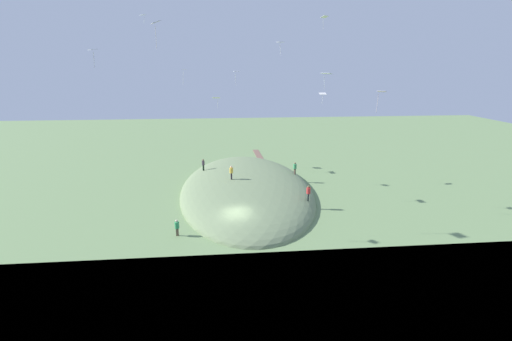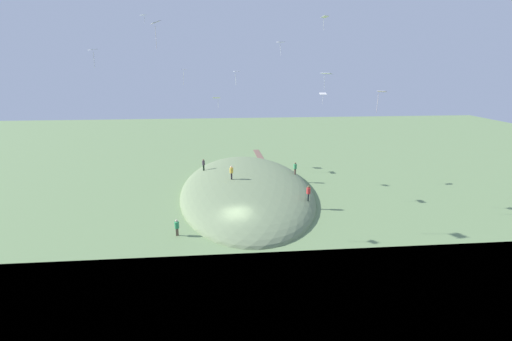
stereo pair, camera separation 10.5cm
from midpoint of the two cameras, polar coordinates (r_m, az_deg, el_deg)
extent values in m
plane|color=#6C8A56|center=(36.18, -3.09, -8.92)|extent=(160.00, 160.00, 0.00)
ellipsoid|color=#6F835A|center=(46.57, -1.48, -3.10)|extent=(31.90, 16.54, 4.25)
cube|color=brown|center=(63.92, 0.63, 2.21)|extent=(11.06, 1.45, 0.04)
cube|color=black|center=(44.06, -3.81, -0.89)|extent=(0.26, 0.19, 0.81)
cylinder|color=gold|center=(43.85, -3.82, 0.02)|extent=(0.53, 0.53, 0.64)
sphere|color=beige|center=(43.73, -3.84, 0.58)|extent=(0.24, 0.24, 0.24)
cube|color=brown|center=(35.09, -12.22, -9.41)|extent=(0.14, 0.24, 0.77)
cylinder|color=#2F9055|center=(34.80, -12.29, -8.38)|extent=(0.45, 0.45, 0.61)
sphere|color=beige|center=(34.63, -12.33, -7.74)|extent=(0.23, 0.23, 0.23)
cube|color=black|center=(40.49, 8.30, -4.18)|extent=(0.27, 0.19, 0.85)
cylinder|color=red|center=(40.23, 8.35, -3.17)|extent=(0.54, 0.54, 0.67)
sphere|color=brown|center=(40.08, 8.37, -2.54)|extent=(0.25, 0.25, 0.25)
cube|color=#40352B|center=(49.52, 6.22, -0.16)|extent=(0.28, 0.24, 0.80)
cylinder|color=#3C9658|center=(49.32, 6.24, 0.65)|extent=(0.62, 0.62, 0.64)
sphere|color=brown|center=(49.21, 6.26, 1.14)|extent=(0.24, 0.24, 0.24)
cube|color=black|center=(50.53, -8.18, 0.43)|extent=(0.22, 0.22, 0.77)
cylinder|color=#413640|center=(50.35, -8.21, 1.19)|extent=(0.52, 0.52, 0.61)
sphere|color=brown|center=(50.25, -8.23, 1.65)|extent=(0.23, 0.23, 0.23)
cube|color=white|center=(38.69, 11.13, 14.76)|extent=(1.28, 1.27, 0.13)
cylinder|color=white|center=(38.50, 10.79, 13.45)|extent=(0.04, 0.14, 1.24)
cube|color=white|center=(51.18, -17.27, 22.35)|extent=(0.97, 0.99, 0.09)
cylinder|color=white|center=(51.17, -17.11, 21.67)|extent=(0.15, 0.15, 0.81)
cube|color=white|center=(34.69, -24.28, 16.97)|extent=(0.96, 0.91, 0.10)
cylinder|color=white|center=(34.60, -24.07, 15.60)|extent=(0.04, 0.09, 1.29)
cube|color=white|center=(40.22, 3.98, 19.53)|extent=(0.80, 0.92, 0.03)
cylinder|color=white|center=(40.23, 3.95, 18.44)|extent=(0.05, 0.16, 1.15)
cube|color=white|center=(58.08, 10.87, 22.68)|extent=(1.21, 1.30, 0.26)
cylinder|color=white|center=(57.76, 10.65, 21.68)|extent=(0.18, 0.20, 1.55)
cube|color=white|center=(49.00, 10.57, 11.81)|extent=(0.67, 0.95, 0.25)
cylinder|color=white|center=(49.03, 10.51, 10.89)|extent=(0.16, 0.14, 1.12)
cube|color=silver|center=(34.73, -15.44, 21.57)|extent=(1.29, 1.08, 0.28)
cylinder|color=silver|center=(34.87, -15.40, 19.52)|extent=(0.30, 0.07, 1.89)
cube|color=white|center=(54.99, -11.17, 15.35)|extent=(1.28, 0.97, 0.12)
cylinder|color=white|center=(55.06, -11.30, 14.05)|extent=(0.17, 0.18, 1.89)
cube|color=white|center=(41.94, -2.96, 15.33)|extent=(1.04, 0.78, 0.05)
cylinder|color=white|center=(41.82, -3.16, 14.11)|extent=(0.19, 0.11, 1.28)
cube|color=silver|center=(56.51, -6.18, 11.32)|extent=(0.94, 1.26, 0.25)
cylinder|color=silver|center=(56.52, -5.92, 10.36)|extent=(0.05, 0.06, 1.33)
cube|color=white|center=(37.22, 19.29, 11.67)|extent=(0.96, 0.98, 0.13)
cylinder|color=white|center=(37.43, 18.66, 10.02)|extent=(0.20, 0.05, 1.82)
camera|label=1|loc=(0.05, -89.92, 0.02)|focal=25.40mm
camera|label=2|loc=(0.05, 90.08, -0.02)|focal=25.40mm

